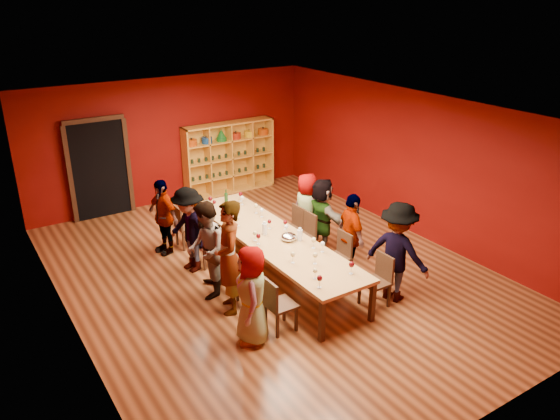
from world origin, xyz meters
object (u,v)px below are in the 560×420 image
object	(u,v)px
person_left_0	(252,295)
chair_person_right_3	(294,225)
chair_person_left_0	(276,303)
person_left_4	(163,216)
shelving_unit	(228,154)
chair_person_left_3	(204,242)
chair_person_left_2	(228,262)
chair_person_right_2	(305,233)
spittoon_bowl	(289,237)
chair_person_right_1	(339,253)
chair_person_left_1	(247,277)
person_left_3	(189,230)
person_right_1	(351,236)
person_right_2	(322,216)
chair_person_left_4	(184,224)
chair_person_right_0	(379,278)
person_left_1	(229,258)
person_right_3	(307,210)
tasting_table	(272,239)
person_left_2	(206,250)
wine_bottle	(226,198)
person_right_0	(397,252)

from	to	relation	value
person_left_0	chair_person_right_3	bearing A→B (deg)	159.90
chair_person_left_0	person_left_4	world-z (taller)	person_left_4
shelving_unit	chair_person_left_3	xyz separation A→B (m)	(-2.31, -3.38, -0.49)
chair_person_left_2	chair_person_right_2	world-z (taller)	same
person_left_4	spittoon_bowl	size ratio (longest dim) A/B	5.43
chair_person_right_1	chair_person_left_1	bearing A→B (deg)	175.59
person_left_0	chair_person_left_2	world-z (taller)	person_left_0
person_left_3	chair_person_right_1	distance (m)	2.75
chair_person_left_3	person_right_1	size ratio (longest dim) A/B	0.57
chair_person_right_1	person_right_2	xyz separation A→B (m)	(0.40, 1.05, 0.27)
chair_person_left_4	person_right_1	size ratio (longest dim) A/B	0.57
chair_person_right_0	chair_person_right_3	size ratio (longest dim) A/B	1.00
chair_person_left_1	person_left_1	xyz separation A→B (m)	(-0.31, 0.00, 0.45)
person_right_3	person_left_4	bearing A→B (deg)	58.21
chair_person_right_2	person_right_2	distance (m)	0.48
shelving_unit	spittoon_bowl	size ratio (longest dim) A/B	8.59
tasting_table	person_right_1	bearing A→B (deg)	-34.90
chair_person_left_4	spittoon_bowl	world-z (taller)	spittoon_bowl
chair_person_left_1	tasting_table	bearing A→B (deg)	36.47
chair_person_left_2	person_left_2	size ratio (longest dim) A/B	0.53
chair_person_left_3	chair_person_right_1	xyz separation A→B (m)	(1.82, -1.75, 0.00)
person_right_2	wine_bottle	size ratio (longest dim) A/B	5.02
tasting_table	person_left_2	xyz separation A→B (m)	(-1.31, -0.03, 0.14)
tasting_table	chair_person_right_0	bearing A→B (deg)	-63.75
person_left_3	chair_person_right_3	size ratio (longest dim) A/B	1.82
chair_person_left_1	person_right_3	xyz separation A→B (m)	(2.15, 1.32, 0.26)
chair_person_right_0	chair_person_right_1	world-z (taller)	same
chair_person_left_2	spittoon_bowl	size ratio (longest dim) A/B	3.19
shelving_unit	person_right_0	distance (m)	6.16
person_left_3	chair_person_left_4	xyz separation A→B (m)	(0.28, 0.96, -0.31)
person_right_0	person_right_3	world-z (taller)	person_right_0
person_right_0	wine_bottle	bearing A→B (deg)	-0.85
person_left_4	spittoon_bowl	bearing A→B (deg)	21.13
person_left_1	person_right_1	distance (m)	2.39
spittoon_bowl	chair_person_left_1	bearing A→B (deg)	-161.27
tasting_table	person_right_2	bearing A→B (deg)	10.43
person_right_1	spittoon_bowl	distance (m)	1.13
person_right_1	chair_person_right_2	world-z (taller)	person_right_1
person_left_0	chair_person_right_2	world-z (taller)	person_left_0
person_right_1	tasting_table	bearing A→B (deg)	70.78
tasting_table	person_left_3	bearing A→B (deg)	141.88
chair_person_right_0	chair_person_right_1	xyz separation A→B (m)	(0.00, 1.03, 0.00)
chair_person_left_0	person_right_2	size ratio (longest dim) A/B	0.58
shelving_unit	chair_person_left_2	distance (m)	4.95
chair_person_right_3	wine_bottle	size ratio (longest dim) A/B	2.92
chair_person_left_3	chair_person_right_2	size ratio (longest dim) A/B	1.00
person_left_0	person_right_3	xyz separation A→B (m)	(2.57, 2.23, -0.01)
person_left_0	person_left_1	xyz separation A→B (m)	(0.11, 0.91, 0.18)
person_left_2	person_left_4	distance (m)	1.93
chair_person_left_2	chair_person_right_1	distance (m)	1.98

